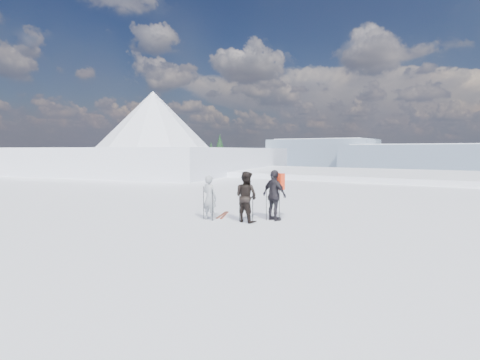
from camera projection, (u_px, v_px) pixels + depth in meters
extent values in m
plane|color=white|center=(421.00, 268.00, 64.30)|extent=(220.00, 208.01, 71.62)
cube|color=white|center=(392.00, 241.00, 37.96)|extent=(180.00, 16.00, 14.00)
plane|color=navy|center=(458.00, 197.00, 260.47)|extent=(820.00, 820.00, 0.00)
cube|color=slate|center=(235.00, 161.00, 532.81)|extent=(150.00, 80.00, 34.00)
cube|color=white|center=(235.00, 151.00, 531.68)|extent=(127.50, 70.00, 8.00)
cube|color=slate|center=(323.00, 157.00, 495.02)|extent=(130.00, 80.00, 46.00)
cube|color=white|center=(323.00, 142.00, 493.40)|extent=(110.50, 70.00, 8.00)
cube|color=slate|center=(420.00, 162.00, 407.13)|extent=(160.00, 80.00, 38.00)
cube|color=white|center=(421.00, 148.00, 405.83)|extent=(136.00, 70.00, 8.00)
cube|color=white|center=(171.00, 207.00, 50.79)|extent=(29.19, 35.68, 16.00)
cone|color=white|center=(154.00, 131.00, 43.32)|extent=(18.00, 18.00, 9.00)
cone|color=white|center=(163.00, 162.00, 56.31)|extent=(16.00, 16.00, 8.00)
cube|color=#2D2B28|center=(239.00, 230.00, 54.76)|extent=(21.55, 17.87, 14.25)
cone|color=black|center=(202.00, 188.00, 51.56)|extent=(6.16, 6.16, 11.00)
cone|color=black|center=(206.00, 199.00, 47.53)|extent=(5.04, 5.04, 9.00)
cone|color=black|center=(211.00, 181.00, 56.81)|extent=(6.72, 6.72, 12.00)
cone|color=black|center=(254.00, 191.00, 51.86)|extent=(5.60, 5.60, 10.00)
cone|color=black|center=(228.00, 191.00, 48.10)|extent=(6.16, 6.16, 11.00)
cone|color=black|center=(249.00, 194.00, 48.79)|extent=(5.60, 5.60, 10.00)
cone|color=black|center=(220.00, 180.00, 53.50)|extent=(7.28, 7.28, 13.00)
imported|color=gray|center=(209.00, 198.00, 14.79)|extent=(0.66, 0.45, 1.77)
imported|color=black|center=(246.00, 197.00, 14.35)|extent=(1.07, 0.90, 1.96)
imported|color=black|center=(274.00, 195.00, 14.65)|extent=(1.26, 0.83, 2.00)
cube|color=red|center=(279.00, 161.00, 14.70)|extent=(0.48, 0.36, 0.64)
cylinder|color=black|center=(204.00, 203.00, 14.94)|extent=(0.02, 0.02, 1.32)
cylinder|color=black|center=(213.00, 205.00, 14.58)|extent=(0.02, 0.02, 1.25)
cylinder|color=black|center=(239.00, 206.00, 14.45)|extent=(0.02, 0.02, 1.20)
cylinder|color=black|center=(253.00, 208.00, 14.20)|extent=(0.02, 0.02, 1.15)
cylinder|color=black|center=(266.00, 206.00, 14.73)|extent=(0.02, 0.02, 1.15)
cylinder|color=black|center=(279.00, 204.00, 14.53)|extent=(0.02, 0.02, 1.36)
cube|color=black|center=(222.00, 215.00, 15.93)|extent=(0.68, 1.62, 0.03)
cube|color=black|center=(225.00, 215.00, 15.86)|extent=(0.78, 1.59, 0.03)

